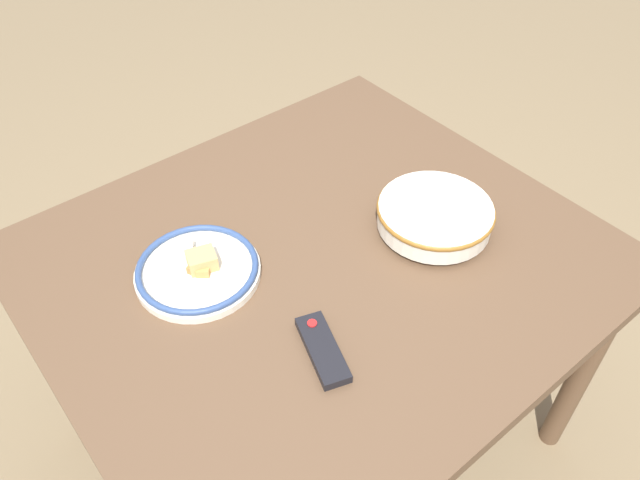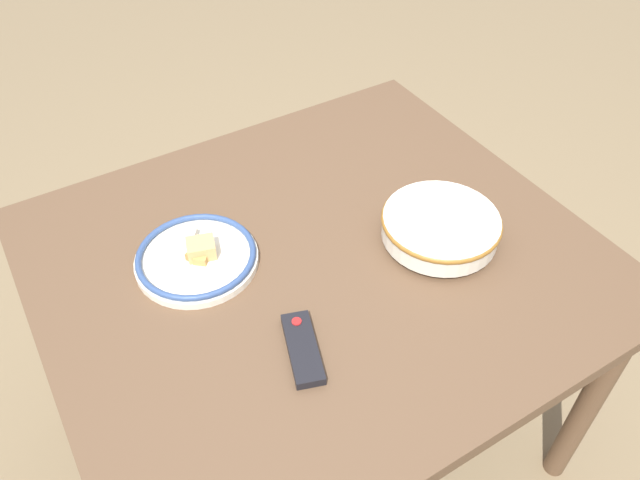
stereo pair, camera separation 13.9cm
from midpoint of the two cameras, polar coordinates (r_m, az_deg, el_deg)
The scene contains 5 objects.
ground_plane at distance 2.04m, azimuth 1.89°, elevation -16.94°, with size 8.00×8.00×0.00m, color #7F6B4C.
dining_table at distance 1.47m, azimuth 2.51°, elevation -3.85°, with size 1.21×1.08×0.78m.
noodle_bowl at distance 1.46m, azimuth 13.66°, elevation 1.08°, with size 0.27×0.27×0.07m.
food_plate at distance 1.39m, azimuth -8.43°, elevation -1.69°, with size 0.27×0.27×0.05m.
tv_remote at distance 1.23m, azimuth 1.68°, elevation -10.05°, with size 0.11×0.18×0.02m.
Camera 2 is at (0.51, 0.85, 1.78)m, focal length 35.00 mm.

